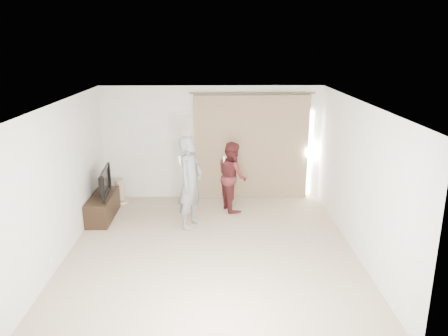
{
  "coord_description": "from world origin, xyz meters",
  "views": [
    {
      "loc": [
        0.09,
        -7.01,
        3.56
      ],
      "look_at": [
        0.25,
        1.2,
        1.15
      ],
      "focal_mm": 35.0,
      "sensor_mm": 36.0,
      "label": 1
    }
  ],
  "objects": [
    {
      "name": "person_man",
      "position": [
        -0.41,
        1.03,
        0.92
      ],
      "size": [
        0.67,
        0.79,
        1.83
      ],
      "color": "slate",
      "rests_on": "ground"
    },
    {
      "name": "scratching_post",
      "position": [
        -2.1,
        2.4,
        0.22
      ],
      "size": [
        0.41,
        0.41,
        0.55
      ],
      "color": "tan",
      "rests_on": "ground"
    },
    {
      "name": "tv",
      "position": [
        -2.27,
        1.49,
        0.78
      ],
      "size": [
        0.22,
        1.01,
        0.58
      ],
      "primitive_type": "imported",
      "rotation": [
        0.0,
        0.0,
        1.67
      ],
      "color": "black",
      "rests_on": "tv_console"
    },
    {
      "name": "ceiling",
      "position": [
        0.0,
        0.0,
        2.6
      ],
      "size": [
        5.0,
        5.5,
        0.01
      ],
      "primitive_type": "cube",
      "color": "white",
      "rests_on": "wall_back"
    },
    {
      "name": "wall_back",
      "position": [
        0.0,
        2.75,
        1.3
      ],
      "size": [
        5.0,
        0.04,
        2.6
      ],
      "primitive_type": "cube",
      "color": "silver",
      "rests_on": "ground"
    },
    {
      "name": "tv_console",
      "position": [
        -2.27,
        1.49,
        0.25
      ],
      "size": [
        0.44,
        1.28,
        0.49
      ],
      "primitive_type": "cube",
      "color": "black",
      "rests_on": "ground"
    },
    {
      "name": "curtain",
      "position": [
        0.91,
        2.68,
        1.2
      ],
      "size": [
        2.8,
        0.11,
        2.46
      ],
      "color": "#947F5B",
      "rests_on": "ground"
    },
    {
      "name": "wall_left",
      "position": [
        -2.5,
        -0.0,
        1.3
      ],
      "size": [
        0.04,
        5.5,
        2.6
      ],
      "color": "silver",
      "rests_on": "ground"
    },
    {
      "name": "person_woman",
      "position": [
        0.44,
        1.94,
        0.75
      ],
      "size": [
        0.77,
        0.87,
        1.51
      ],
      "color": "#521C1E",
      "rests_on": "ground"
    },
    {
      "name": "floor",
      "position": [
        0.0,
        0.0,
        0.0
      ],
      "size": [
        5.5,
        5.5,
        0.0
      ],
      "primitive_type": "plane",
      "color": "tan",
      "rests_on": "ground"
    }
  ]
}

